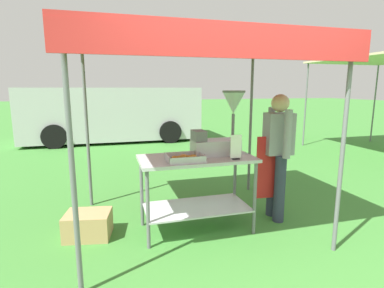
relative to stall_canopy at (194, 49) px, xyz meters
name	(u,v)px	position (x,y,z in m)	size (l,w,h in m)	color
ground_plane	(154,150)	(0.24, 4.77, -2.11)	(70.00, 70.00, 0.00)	#3D7F33
stall_canopy	(194,49)	(0.00, 0.00, 0.00)	(2.71, 2.21, 2.20)	slate
donut_cart	(197,177)	(0.00, -0.10, -1.45)	(1.33, 0.67, 0.90)	#B7B7BC
donut_tray	(185,159)	(-0.17, -0.23, -1.19)	(0.40, 0.31, 0.07)	#B7B7BC
donut_fryer	(221,130)	(0.32, -0.03, -0.92)	(0.64, 0.28, 0.76)	#B7B7BC
menu_sign	(236,149)	(0.39, -0.33, -1.10)	(0.13, 0.05, 0.28)	black
vendor	(277,151)	(1.07, -0.07, -1.21)	(0.46, 0.54, 1.61)	#2D3347
supply_crate	(88,225)	(-1.25, 0.06, -1.97)	(0.56, 0.46, 0.29)	tan
van_silver	(114,113)	(-0.76, 6.68, -1.23)	(5.35, 2.10, 1.69)	#BCBCC1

